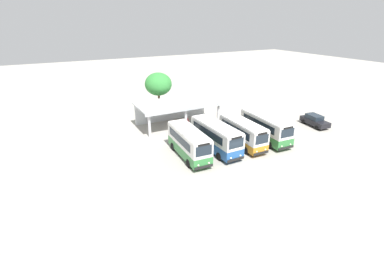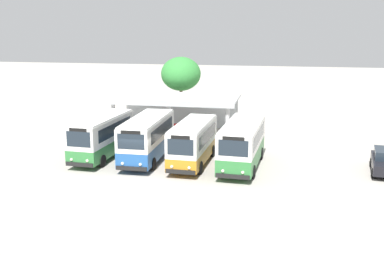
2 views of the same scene
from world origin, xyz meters
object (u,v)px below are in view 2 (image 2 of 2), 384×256
at_px(waiting_chair_second_from_end, 168,127).
at_px(waiting_chair_middle_seat, 174,127).
at_px(waiting_chair_end_by_column, 162,127).
at_px(city_bus_middle_cream, 193,141).
at_px(waiting_chair_fifth_seat, 187,128).
at_px(city_bus_fourth_amber, 242,143).
at_px(city_bus_nearest_orange, 102,135).
at_px(waiting_chair_fourth_seat, 181,128).
at_px(city_bus_second_in_row, 147,137).

distance_m(waiting_chair_second_from_end, waiting_chair_middle_seat, 0.61).
bearing_deg(waiting_chair_second_from_end, waiting_chair_end_by_column, 177.15).
bearing_deg(city_bus_middle_cream, waiting_chair_fifth_seat, 104.44).
bearing_deg(city_bus_fourth_amber, city_bus_nearest_orange, 178.08).
height_order(city_bus_nearest_orange, city_bus_fourth_amber, city_bus_fourth_amber).
relative_size(city_bus_nearest_orange, waiting_chair_middle_seat, 8.70).
bearing_deg(waiting_chair_fifth_seat, city_bus_middle_cream, -75.56).
distance_m(city_bus_nearest_orange, waiting_chair_fourth_seat, 10.24).
height_order(city_bus_fourth_amber, waiting_chair_fifth_seat, city_bus_fourth_amber).
height_order(city_bus_nearest_orange, waiting_chair_end_by_column, city_bus_nearest_orange).
xyz_separation_m(city_bus_nearest_orange, waiting_chair_middle_seat, (3.35, 9.36, -1.24)).
bearing_deg(waiting_chair_end_by_column, city_bus_second_in_row, -81.56).
xyz_separation_m(city_bus_nearest_orange, waiting_chair_end_by_column, (2.14, 9.43, -1.24)).
distance_m(city_bus_middle_cream, waiting_chair_fourth_seat, 10.21).
distance_m(city_bus_nearest_orange, waiting_chair_second_from_end, 9.87).
bearing_deg(city_bus_fourth_amber, waiting_chair_second_from_end, 128.76).
bearing_deg(waiting_chair_end_by_column, waiting_chair_middle_seat, -3.43).
bearing_deg(city_bus_fourth_amber, waiting_chair_middle_seat, 126.66).
bearing_deg(waiting_chair_fourth_seat, waiting_chair_second_from_end, 178.23).
distance_m(city_bus_middle_cream, waiting_chair_middle_seat, 10.40).
distance_m(city_bus_nearest_orange, city_bus_fourth_amber, 10.59).
bearing_deg(waiting_chair_second_from_end, city_bus_nearest_orange, -106.27).
bearing_deg(city_bus_second_in_row, waiting_chair_fifth_seat, 83.69).
bearing_deg(waiting_chair_end_by_column, city_bus_middle_cream, -63.20).
distance_m(city_bus_fourth_amber, waiting_chair_second_from_end, 12.58).
height_order(city_bus_middle_cream, city_bus_fourth_amber, city_bus_fourth_amber).
distance_m(city_bus_second_in_row, waiting_chair_end_by_column, 9.53).
relative_size(waiting_chair_second_from_end, waiting_chair_fourth_seat, 1.00).
bearing_deg(waiting_chair_fifth_seat, waiting_chair_middle_seat, -178.03).
xyz_separation_m(city_bus_second_in_row, waiting_chair_end_by_column, (-1.39, 9.35, -1.26)).
height_order(waiting_chair_middle_seat, waiting_chair_fifth_seat, same).
xyz_separation_m(city_bus_middle_cream, waiting_chair_middle_seat, (-3.70, 9.65, -1.17)).
xyz_separation_m(city_bus_fourth_amber, waiting_chair_middle_seat, (-7.23, 9.72, -1.26)).
relative_size(city_bus_second_in_row, waiting_chair_fourth_seat, 9.19).
xyz_separation_m(city_bus_fourth_amber, waiting_chair_second_from_end, (-7.83, 9.76, -1.26)).
relative_size(city_bus_middle_cream, waiting_chair_fifth_seat, 8.54).
bearing_deg(waiting_chair_fourth_seat, waiting_chair_middle_seat, -179.51).
relative_size(waiting_chair_end_by_column, waiting_chair_second_from_end, 1.00).
xyz_separation_m(city_bus_second_in_row, waiting_chair_middle_seat, (-0.18, 9.28, -1.26)).
xyz_separation_m(city_bus_nearest_orange, waiting_chair_fifth_seat, (4.56, 9.40, -1.24)).
xyz_separation_m(waiting_chair_second_from_end, waiting_chair_middle_seat, (0.60, -0.04, 0.00)).
xyz_separation_m(waiting_chair_end_by_column, waiting_chair_fourth_seat, (1.81, -0.07, 0.00)).
bearing_deg(city_bus_fourth_amber, waiting_chair_end_by_column, 130.77).
height_order(city_bus_second_in_row, waiting_chair_second_from_end, city_bus_second_in_row).
height_order(city_bus_middle_cream, waiting_chair_second_from_end, city_bus_middle_cream).
height_order(city_bus_second_in_row, waiting_chair_fifth_seat, city_bus_second_in_row).
bearing_deg(city_bus_nearest_orange, waiting_chair_fourth_seat, 67.12).
xyz_separation_m(city_bus_middle_cream, waiting_chair_end_by_column, (-4.91, 9.72, -1.17)).
relative_size(waiting_chair_fourth_seat, waiting_chair_fifth_seat, 1.00).
distance_m(waiting_chair_second_from_end, waiting_chair_fifth_seat, 1.81).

